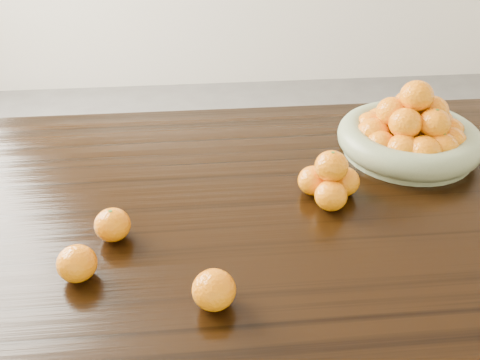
{
  "coord_description": "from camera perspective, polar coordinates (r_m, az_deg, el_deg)",
  "views": [
    {
      "loc": [
        -0.08,
        -0.96,
        1.44
      ],
      "look_at": [
        0.0,
        -0.02,
        0.83
      ],
      "focal_mm": 40.0,
      "sensor_mm": 36.0,
      "label": 1
    }
  ],
  "objects": [
    {
      "name": "fruit_bowl",
      "position": [
        1.43,
        17.72,
        4.7
      ],
      "size": [
        0.36,
        0.36,
        0.19
      ],
      "rotation": [
        0.0,
        0.0,
        -0.24
      ],
      "color": "gray",
      "rests_on": "dining_table"
    },
    {
      "name": "dining_table",
      "position": [
        1.24,
        -0.27,
        -6.08
      ],
      "size": [
        2.0,
        1.0,
        0.75
      ],
      "color": "black",
      "rests_on": "ground"
    },
    {
      "name": "orange_pyramid",
      "position": [
        1.2,
        9.56,
        -0.06
      ],
      "size": [
        0.14,
        0.14,
        0.12
      ],
      "rotation": [
        0.0,
        0.0,
        -0.14
      ],
      "color": "orange",
      "rests_on": "dining_table"
    },
    {
      "name": "loose_orange_0",
      "position": [
        1.11,
        -13.45,
        -4.67
      ],
      "size": [
        0.07,
        0.07,
        0.07
      ],
      "primitive_type": "ellipsoid",
      "color": "orange",
      "rests_on": "dining_table"
    },
    {
      "name": "loose_orange_1",
      "position": [
        1.03,
        -17.0,
        -8.51
      ],
      "size": [
        0.07,
        0.07,
        0.07
      ],
      "primitive_type": "ellipsoid",
      "color": "orange",
      "rests_on": "dining_table"
    },
    {
      "name": "loose_orange_2",
      "position": [
        0.94,
        -2.8,
        -11.63
      ],
      "size": [
        0.08,
        0.08,
        0.07
      ],
      "primitive_type": "ellipsoid",
      "color": "orange",
      "rests_on": "dining_table"
    }
  ]
}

